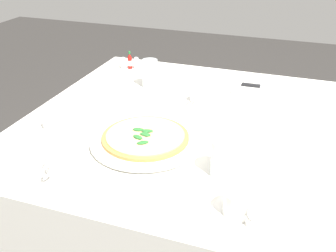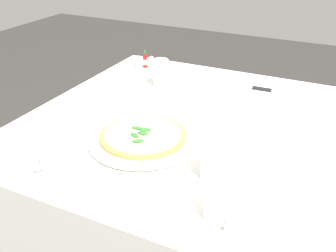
# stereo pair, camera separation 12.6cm
# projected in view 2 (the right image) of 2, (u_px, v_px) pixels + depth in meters

# --- Properties ---
(dining_table) EXTENTS (1.11, 1.11, 0.76)m
(dining_table) POSITION_uv_depth(u_px,v_px,m) (190.00, 154.00, 1.40)
(dining_table) COLOR white
(dining_table) RESTS_ON ground_plane
(pizza_plate) EXTENTS (0.34, 0.34, 0.02)m
(pizza_plate) POSITION_uv_depth(u_px,v_px,m) (143.00, 139.00, 1.21)
(pizza_plate) COLOR white
(pizza_plate) RESTS_ON dining_table
(pizza) EXTENTS (0.27, 0.27, 0.02)m
(pizza) POSITION_uv_depth(u_px,v_px,m) (143.00, 135.00, 1.20)
(pizza) COLOR #C68E47
(pizza) RESTS_ON pizza_plate
(coffee_cup_far_left) EXTENTS (0.13, 0.13, 0.06)m
(coffee_cup_far_left) POSITION_uv_depth(u_px,v_px,m) (209.00, 98.00, 1.45)
(coffee_cup_far_left) COLOR white
(coffee_cup_far_left) RESTS_ON dining_table
(coffee_cup_left_edge) EXTENTS (0.13, 0.13, 0.07)m
(coffee_cup_left_edge) POSITION_uv_depth(u_px,v_px,m) (54.00, 158.00, 1.07)
(coffee_cup_left_edge) COLOR white
(coffee_cup_left_edge) RESTS_ON dining_table
(coffee_cup_far_right) EXTENTS (0.13, 0.13, 0.07)m
(coffee_cup_far_right) POSITION_uv_depth(u_px,v_px,m) (220.00, 209.00, 0.89)
(coffee_cup_far_right) COLOR white
(coffee_cup_far_right) RESTS_ON dining_table
(coffee_cup_right_edge) EXTENTS (0.13, 0.13, 0.06)m
(coffee_cup_right_edge) POSITION_uv_depth(u_px,v_px,m) (60.00, 116.00, 1.32)
(coffee_cup_right_edge) COLOR white
(coffee_cup_right_edge) RESTS_ON dining_table
(water_glass_back_corner) EXTENTS (0.07, 0.07, 0.10)m
(water_glass_back_corner) POSITION_uv_depth(u_px,v_px,m) (214.00, 163.00, 1.03)
(water_glass_back_corner) COLOR white
(water_glass_back_corner) RESTS_ON dining_table
(water_glass_center_back) EXTENTS (0.06, 0.06, 0.11)m
(water_glass_center_back) POSITION_uv_depth(u_px,v_px,m) (161.00, 74.00, 1.60)
(water_glass_center_back) COLOR white
(water_glass_center_back) RESTS_ON dining_table
(napkin_folded) EXTENTS (0.23, 0.14, 0.02)m
(napkin_folded) POSITION_uv_depth(u_px,v_px,m) (274.00, 94.00, 1.52)
(napkin_folded) COLOR white
(napkin_folded) RESTS_ON dining_table
(dinner_knife) EXTENTS (0.20, 0.03, 0.01)m
(dinner_knife) POSITION_uv_depth(u_px,v_px,m) (275.00, 91.00, 1.51)
(dinner_knife) COLOR silver
(dinner_knife) RESTS_ON napkin_folded
(hot_sauce_bottle) EXTENTS (0.02, 0.02, 0.08)m
(hot_sauce_bottle) POSITION_uv_depth(u_px,v_px,m) (145.00, 60.00, 1.81)
(hot_sauce_bottle) COLOR #B7140F
(hot_sauce_bottle) RESTS_ON dining_table
(salt_shaker) EXTENTS (0.03, 0.03, 0.06)m
(salt_shaker) POSITION_uv_depth(u_px,v_px,m) (151.00, 62.00, 1.81)
(salt_shaker) COLOR white
(salt_shaker) RESTS_ON dining_table
(pepper_shaker) EXTENTS (0.03, 0.03, 0.06)m
(pepper_shaker) POSITION_uv_depth(u_px,v_px,m) (139.00, 62.00, 1.82)
(pepper_shaker) COLOR white
(pepper_shaker) RESTS_ON dining_table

